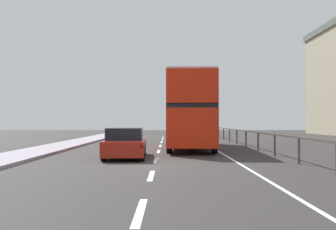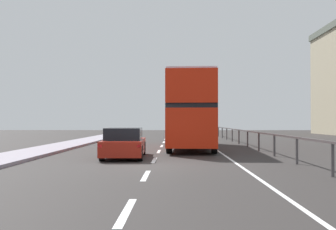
{
  "view_description": "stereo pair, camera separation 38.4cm",
  "coord_description": "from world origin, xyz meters",
  "views": [
    {
      "loc": [
        0.51,
        -15.28,
        1.66
      ],
      "look_at": [
        0.52,
        5.55,
        1.99
      ],
      "focal_mm": 42.83,
      "sensor_mm": 36.0,
      "label": 1
    },
    {
      "loc": [
        0.9,
        -15.28,
        1.66
      ],
      "look_at": [
        0.52,
        5.55,
        1.99
      ],
      "focal_mm": 42.83,
      "sensor_mm": 36.0,
      "label": 2
    }
  ],
  "objects": [
    {
      "name": "hatchback_car_near",
      "position": [
        -1.42,
        2.93,
        0.66
      ],
      "size": [
        1.94,
        4.65,
        1.36
      ],
      "rotation": [
        0.0,
        0.0,
        0.04
      ],
      "color": "maroon",
      "rests_on": "ground"
    },
    {
      "name": "bridge_side_railing",
      "position": [
        5.59,
        9.0,
        0.86
      ],
      "size": [
        0.1,
        42.0,
        1.06
      ],
      "color": "#4B4648",
      "rests_on": "ground"
    },
    {
      "name": "ground_plane",
      "position": [
        0.0,
        0.0,
        -0.05
      ],
      "size": [
        73.3,
        120.0,
        0.1
      ],
      "primitive_type": "cube",
      "color": "#2D2A29"
    },
    {
      "name": "double_decker_bus_red",
      "position": [
        1.93,
        9.5,
        2.31
      ],
      "size": [
        3.03,
        11.47,
        4.31
      ],
      "rotation": [
        0.0,
        0.0,
        -0.04
      ],
      "color": "red",
      "rests_on": "ground"
    },
    {
      "name": "lane_paint_markings",
      "position": [
        2.05,
        8.13,
        0.0
      ],
      "size": [
        3.44,
        46.0,
        0.01
      ],
      "color": "silver",
      "rests_on": "ground"
    }
  ]
}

